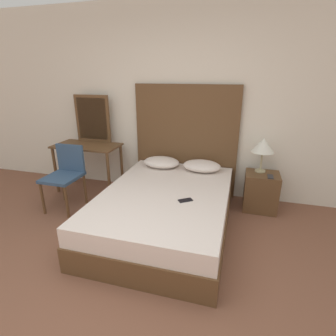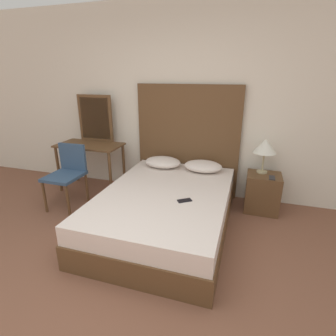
% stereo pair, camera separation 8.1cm
% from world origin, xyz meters
% --- Properties ---
extents(ground_plane, '(16.00, 16.00, 0.00)m').
position_xyz_m(ground_plane, '(0.00, 0.00, 0.00)').
color(ground_plane, brown).
extents(wall_back, '(10.00, 0.06, 2.70)m').
position_xyz_m(wall_back, '(0.00, 2.54, 1.35)').
color(wall_back, silver).
rests_on(wall_back, ground_plane).
extents(bed, '(1.44, 2.05, 0.47)m').
position_xyz_m(bed, '(0.12, 1.41, 0.23)').
color(bed, brown).
rests_on(bed, ground_plane).
extents(headboard, '(1.51, 0.05, 1.62)m').
position_xyz_m(headboard, '(0.12, 2.47, 0.81)').
color(headboard, brown).
rests_on(headboard, ground_plane).
extents(pillow_left, '(0.52, 0.38, 0.14)m').
position_xyz_m(pillow_left, '(-0.17, 2.20, 0.54)').
color(pillow_left, silver).
rests_on(pillow_left, bed).
extents(pillow_right, '(0.52, 0.38, 0.14)m').
position_xyz_m(pillow_right, '(0.42, 2.20, 0.54)').
color(pillow_right, silver).
rests_on(pillow_right, bed).
extents(phone_on_bed, '(0.16, 0.15, 0.01)m').
position_xyz_m(phone_on_bed, '(0.39, 1.24, 0.48)').
color(phone_on_bed, black).
rests_on(phone_on_bed, bed).
extents(nightstand, '(0.43, 0.38, 0.51)m').
position_xyz_m(nightstand, '(1.23, 2.20, 0.26)').
color(nightstand, brown).
rests_on(nightstand, ground_plane).
extents(table_lamp, '(0.29, 0.29, 0.46)m').
position_xyz_m(table_lamp, '(1.19, 2.27, 0.87)').
color(table_lamp, tan).
rests_on(table_lamp, nightstand).
extents(phone_on_nightstand, '(0.07, 0.15, 0.01)m').
position_xyz_m(phone_on_nightstand, '(1.31, 2.10, 0.52)').
color(phone_on_nightstand, '#232328').
rests_on(phone_on_nightstand, nightstand).
extents(vanity_desk, '(0.98, 0.51, 0.74)m').
position_xyz_m(vanity_desk, '(-1.33, 2.13, 0.61)').
color(vanity_desk, brown).
rests_on(vanity_desk, ground_plane).
extents(vanity_mirror, '(0.57, 0.03, 0.72)m').
position_xyz_m(vanity_mirror, '(-1.33, 2.36, 1.10)').
color(vanity_mirror, brown).
rests_on(vanity_mirror, vanity_desk).
extents(chair, '(0.42, 0.48, 0.85)m').
position_xyz_m(chair, '(-1.33, 1.57, 0.50)').
color(chair, '#334C6B').
rests_on(chair, ground_plane).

